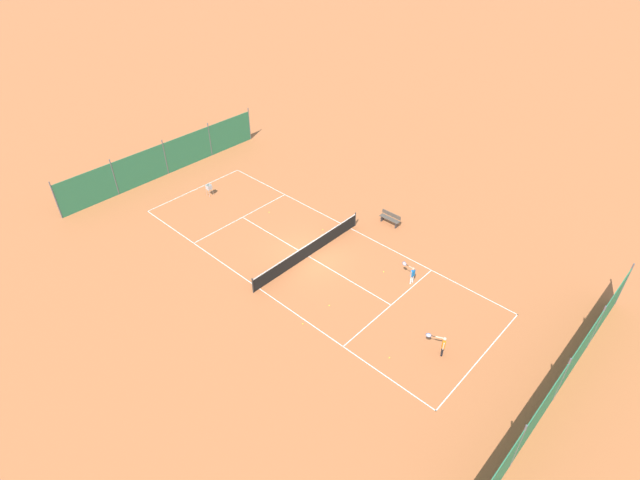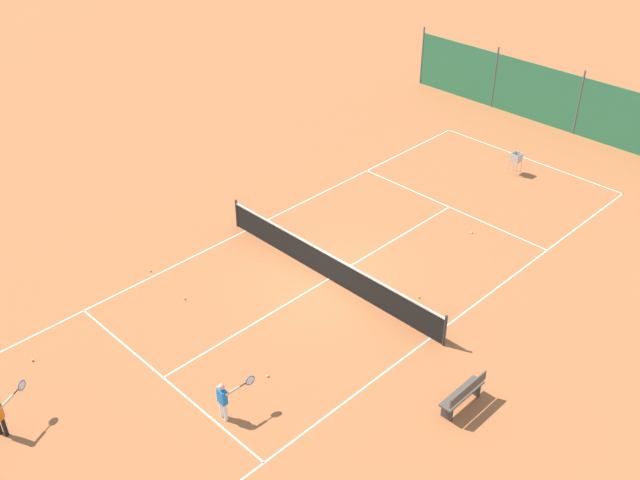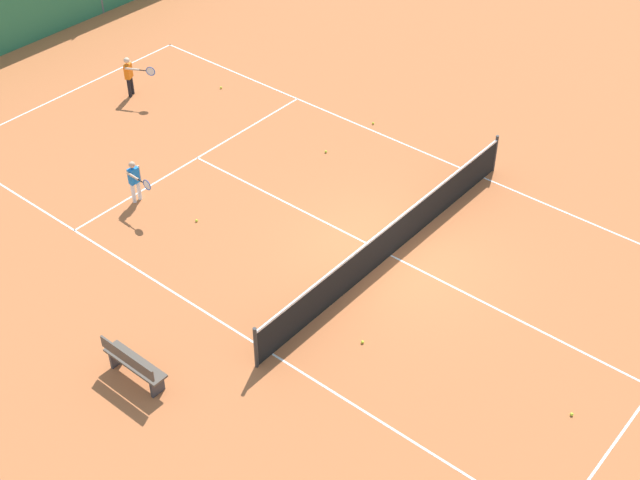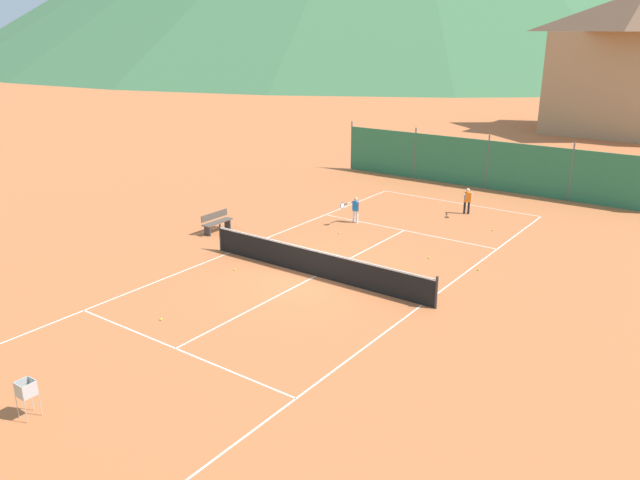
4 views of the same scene
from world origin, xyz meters
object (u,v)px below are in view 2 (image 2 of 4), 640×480
tennis_ball_mid_court (472,233)px  tennis_ball_alley_left (150,271)px  tennis_ball_by_net_right (185,298)px  tennis_net (329,266)px  tennis_ball_service_box (32,360)px  tennis_ball_by_net_left (268,376)px  ball_hopper (516,159)px  courtside_bench (464,394)px  tennis_ball_far_corner (419,297)px  player_far_service (224,398)px

tennis_ball_mid_court → tennis_ball_alley_left: 11.09m
tennis_ball_mid_court → tennis_ball_by_net_right: bearing=66.6°
tennis_net → tennis_ball_service_box: 9.13m
tennis_ball_by_net_left → ball_hopper: 14.90m
courtside_bench → tennis_ball_alley_left: bearing=11.7°
tennis_ball_by_net_right → tennis_ball_by_net_left: 4.40m
tennis_ball_by_net_left → ball_hopper: size_ratio=0.07×
tennis_ball_far_corner → courtside_bench: size_ratio=0.04×
tennis_ball_alley_left → tennis_ball_by_net_left: size_ratio=1.00×
player_far_service → courtside_bench: player_far_service is taller
tennis_ball_far_corner → tennis_ball_mid_court: bearing=-76.5°
tennis_net → tennis_ball_mid_court: size_ratio=139.09×
ball_hopper → player_far_service: bearing=97.2°
tennis_ball_mid_court → tennis_ball_service_box: bearing=71.3°
tennis_ball_mid_court → tennis_ball_by_net_left: bearing=91.9°
tennis_ball_service_box → tennis_ball_alley_left: same height
player_far_service → tennis_ball_by_net_left: size_ratio=17.59×
tennis_net → player_far_service: size_ratio=7.91×
ball_hopper → courtside_bench: (-6.10, 12.00, -0.20)m
tennis_net → tennis_ball_by_net_right: bearing=58.5°
tennis_net → ball_hopper: size_ratio=10.31×
tennis_ball_service_box → tennis_ball_by_net_left: (-5.08, -4.18, 0.00)m
tennis_ball_alley_left → courtside_bench: 10.97m
tennis_ball_by_net_right → courtside_bench: size_ratio=0.04×
tennis_ball_mid_court → ball_hopper: ball_hopper is taller
tennis_ball_mid_court → tennis_ball_by_net_left: 9.87m
tennis_ball_by_net_right → ball_hopper: (-2.64, -14.31, 0.62)m
tennis_ball_far_corner → tennis_ball_alley_left: same height
tennis_net → tennis_ball_mid_court: bearing=-106.8°
tennis_ball_by_net_left → ball_hopper: ball_hopper is taller
player_far_service → tennis_ball_mid_court: player_far_service is taller
tennis_ball_mid_court → courtside_bench: (-4.69, 7.08, 0.42)m
player_far_service → courtside_bench: 6.05m
tennis_ball_by_net_right → tennis_ball_service_box: same height
tennis_ball_service_box → ball_hopper: ball_hopper is taller
tennis_ball_by_net_right → tennis_net: bearing=-121.5°
tennis_ball_by_net_right → tennis_ball_alley_left: bearing=-2.8°
tennis_ball_service_box → tennis_ball_by_net_left: size_ratio=1.00×
tennis_net → tennis_ball_alley_left: bearing=41.0°
tennis_net → tennis_ball_alley_left: 5.83m
tennis_ball_by_net_right → tennis_ball_service_box: 4.71m
tennis_ball_by_net_left → ball_hopper: (1.74, -14.79, 0.62)m
tennis_ball_far_corner → tennis_ball_by_net_left: bearing=82.9°
tennis_ball_far_corner → ball_hopper: bearing=-75.1°
player_far_service → tennis_ball_far_corner: (-0.35, -7.35, -0.65)m
tennis_net → tennis_ball_service_box: tennis_net is taller
tennis_ball_alley_left → tennis_ball_by_net_left: same height
tennis_net → tennis_ball_by_net_left: tennis_net is taller
tennis_ball_mid_court → player_far_service: bearing=93.3°
tennis_ball_by_net_left → tennis_ball_alley_left: bearing=-5.2°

